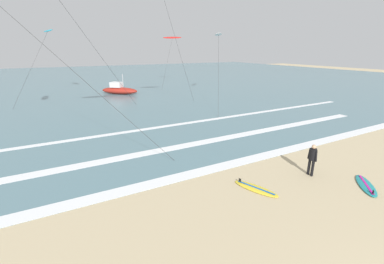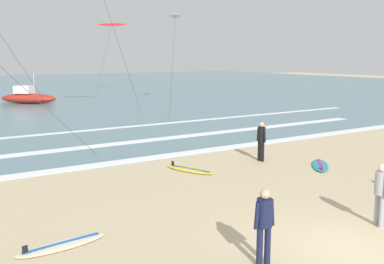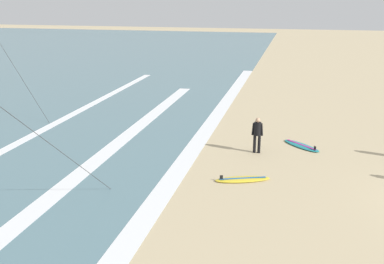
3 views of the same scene
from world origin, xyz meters
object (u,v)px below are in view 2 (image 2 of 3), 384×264
object	(u,v)px
surfer_foreground_main	(381,189)
kite_red_mid_center	(112,25)
surfer_background_far	(264,220)
surfboard_left_pile	(320,165)
surfer_right_near	(261,138)
surfboard_near_water	(190,170)
surfboard_right_spare	(62,245)
kite_white_far_right	(175,16)
offshore_boat	(28,97)

from	to	relation	value
surfer_foreground_main	kite_red_mid_center	world-z (taller)	kite_red_mid_center
surfer_background_far	surfboard_left_pile	bearing A→B (deg)	34.43
surfer_right_near	surfer_foreground_main	world-z (taller)	same
kite_red_mid_center	surfer_right_near	bearing A→B (deg)	-103.63
surfer_foreground_main	surfboard_near_water	xyz separation A→B (m)	(-1.02, 7.21, -0.91)
surfer_right_near	surfer_background_far	distance (m)	9.33
surfer_right_near	surfboard_left_pile	size ratio (longest dim) A/B	0.83
surfer_background_far	surfer_foreground_main	xyz separation A→B (m)	(3.87, 0.05, 0.00)
surfboard_near_water	surfboard_right_spare	world-z (taller)	same
surfer_background_far	kite_red_mid_center	distance (m)	44.77
surfer_background_far	surfboard_near_water	distance (m)	7.86
surfboard_right_spare	surfer_background_far	bearing A→B (deg)	-44.27
surfboard_right_spare	kite_white_far_right	bearing A→B (deg)	54.43
surfer_right_near	surfboard_left_pile	distance (m)	2.52
surfboard_near_water	kite_red_mid_center	world-z (taller)	kite_red_mid_center
surfer_right_near	surfboard_left_pile	bearing A→B (deg)	-55.90
surfer_right_near	surfboard_left_pile	xyz separation A→B (m)	(1.32, -1.94, -0.91)
surfer_background_far	kite_white_far_right	world-z (taller)	kite_white_far_right
surfer_background_far	surfboard_left_pile	distance (m)	9.07
surfboard_near_water	kite_white_far_right	distance (m)	24.40
surfer_right_near	surfboard_right_spare	size ratio (longest dim) A/B	0.74
surfer_background_far	kite_white_far_right	bearing A→B (deg)	62.59
kite_white_far_right	offshore_boat	size ratio (longest dim) A/B	2.10
kite_red_mid_center	surfer_background_far	bearing A→B (deg)	-109.19
surfer_background_far	surfboard_right_spare	bearing A→B (deg)	135.73
surfboard_near_water	offshore_boat	size ratio (longest dim) A/B	0.44
surfer_right_near	surfboard_right_spare	world-z (taller)	surfer_right_near
kite_white_far_right	kite_red_mid_center	bearing A→B (deg)	88.83
surfboard_left_pile	surfer_foreground_main	bearing A→B (deg)	-125.28
kite_white_far_right	offshore_boat	xyz separation A→B (m)	(-10.65, 8.05, -6.98)
surfer_background_far	surfer_foreground_main	distance (m)	3.87
kite_white_far_right	surfboard_left_pile	bearing A→B (deg)	-106.93
surfer_right_near	surfer_foreground_main	bearing A→B (deg)	-107.88
surfer_background_far	surfboard_near_water	xyz separation A→B (m)	(2.85, 7.26, -0.91)
surfboard_near_water	offshore_boat	distance (m)	28.29
surfer_background_far	surfer_right_near	bearing A→B (deg)	48.99
kite_red_mid_center	kite_white_far_right	distance (m)	14.31
surfboard_left_pile	offshore_boat	size ratio (longest dim) A/B	0.38
surfboard_right_spare	kite_red_mid_center	size ratio (longest dim) A/B	0.27
kite_white_far_right	surfboard_right_spare	bearing A→B (deg)	-125.57
surfer_right_near	kite_white_far_right	distance (m)	22.97
surfboard_near_water	kite_white_far_right	size ratio (longest dim) A/B	0.21
surfer_right_near	surfer_background_far	bearing A→B (deg)	-131.01
surfboard_near_water	kite_white_far_right	xyz separation A→B (m)	(11.41, 20.23, 7.49)
surfer_right_near	kite_white_far_right	size ratio (longest dim) A/B	0.15
surfer_background_far	kite_white_far_right	distance (m)	31.66
surfboard_right_spare	kite_red_mid_center	world-z (taller)	kite_red_mid_center
offshore_boat	surfer_foreground_main	bearing A→B (deg)	-89.58
surfer_right_near	kite_white_far_right	world-z (taller)	kite_white_far_right
surfboard_right_spare	surfboard_left_pile	bearing A→B (deg)	10.64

